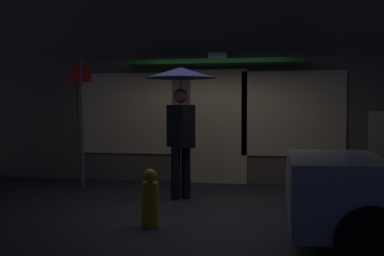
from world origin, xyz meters
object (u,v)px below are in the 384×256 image
at_px(street_sign_post, 82,115).
at_px(fire_hydrant, 150,200).
at_px(sidewalk_bollard, 295,182).
at_px(person_with_umbrella, 181,97).

distance_m(street_sign_post, fire_hydrant, 3.61).
relative_size(street_sign_post, sidewalk_bollard, 5.01).
xyz_separation_m(person_with_umbrella, sidewalk_bollard, (1.79, 0.63, -1.41)).
bearing_deg(fire_hydrant, person_with_umbrella, 90.42).
bearing_deg(street_sign_post, fire_hydrant, -52.98).
height_order(person_with_umbrella, sidewalk_bollard, person_with_umbrella).
xyz_separation_m(person_with_umbrella, fire_hydrant, (0.01, -1.85, -1.31)).
bearing_deg(street_sign_post, person_with_umbrella, -24.01).
xyz_separation_m(sidewalk_bollard, fire_hydrant, (-1.78, -2.48, 0.10)).
bearing_deg(street_sign_post, sidewalk_bollard, -4.31).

